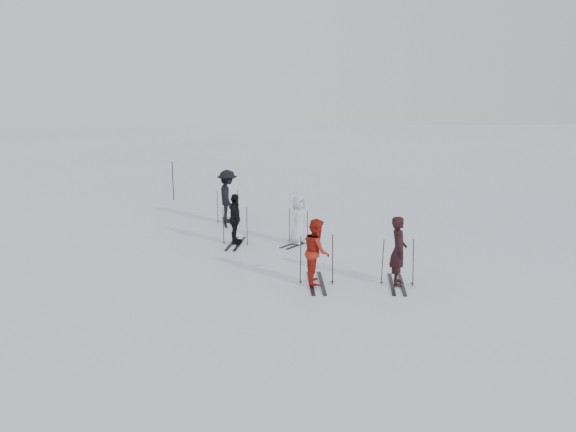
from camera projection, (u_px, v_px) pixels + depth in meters
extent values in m
plane|color=silver|center=(290.00, 257.00, 16.50)|extent=(120.00, 120.00, 0.00)
imported|color=black|center=(398.00, 252.00, 13.94)|extent=(0.52, 0.69, 1.74)
imported|color=#A61F12|center=(317.00, 252.00, 14.04)|extent=(0.65, 0.82, 1.65)
imported|color=silver|center=(298.00, 220.00, 17.72)|extent=(0.86, 0.88, 1.53)
imported|color=black|center=(235.00, 220.00, 17.65)|extent=(0.55, 0.99, 1.59)
imported|color=black|center=(228.00, 197.00, 20.52)|extent=(0.85, 1.31, 1.92)
cylinder|color=black|center=(173.00, 181.00, 24.69)|extent=(0.05, 0.05, 1.73)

